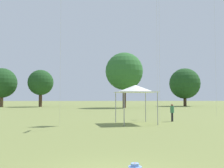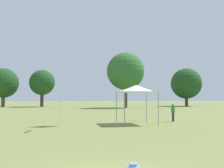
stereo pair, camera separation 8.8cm
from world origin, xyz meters
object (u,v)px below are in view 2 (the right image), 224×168
object	(u,v)px
canopy_tent	(136,89)
person_standing_0	(173,111)
distant_tree_2	(3,83)
distant_tree_3	(126,71)
distant_tree_0	(42,83)
distant_tree_1	(186,84)

from	to	relation	value
canopy_tent	person_standing_0	bearing A→B (deg)	29.06
distant_tree_2	canopy_tent	bearing A→B (deg)	-56.17
person_standing_0	distant_tree_3	bearing A→B (deg)	53.15
distant_tree_0	distant_tree_3	size ratio (longest dim) A/B	0.74
person_standing_0	distant_tree_3	size ratio (longest dim) A/B	0.14
canopy_tent	distant_tree_1	bearing A→B (deg)	67.74
distant_tree_0	distant_tree_1	bearing A→B (deg)	5.50
distant_tree_1	distant_tree_3	bearing A→B (deg)	-148.73
person_standing_0	distant_tree_0	bearing A→B (deg)	78.81
distant_tree_1	person_standing_0	bearing A→B (deg)	-108.84
distant_tree_1	distant_tree_2	size ratio (longest dim) A/B	1.05
canopy_tent	distant_tree_1	distance (m)	46.06
distant_tree_2	distant_tree_0	bearing A→B (deg)	1.57
distant_tree_2	distant_tree_3	bearing A→B (deg)	-12.24
person_standing_0	distant_tree_2	size ratio (longest dim) A/B	0.18
distant_tree_1	canopy_tent	bearing A→B (deg)	-112.26
canopy_tent	distant_tree_2	distance (m)	46.98
distant_tree_0	distant_tree_3	world-z (taller)	distant_tree_3
canopy_tent	distant_tree_2	size ratio (longest dim) A/B	0.40
canopy_tent	distant_tree_3	xyz separation A→B (m)	(1.61, 32.96, 4.74)
person_standing_0	canopy_tent	bearing A→B (deg)	168.58
distant_tree_1	distant_tree_2	xyz separation A→B (m)	(-43.53, -3.58, -0.12)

